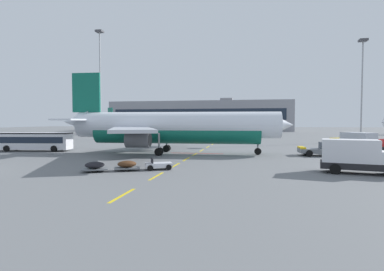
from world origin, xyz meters
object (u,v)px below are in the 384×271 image
airliner_far_center (124,125)px  apron_light_mast_near (100,73)px  ground_crew_worker (347,151)px  ground_power_truck (359,156)px  apron_shuttle_bus (33,140)px  apron_light_mast_far (362,78)px  catering_truck (354,142)px  pushback_tug (323,149)px  baggage_train (127,165)px  airliner_foreground (172,127)px

airliner_far_center → apron_light_mast_near: apron_light_mast_near is taller
ground_crew_worker → apron_light_mast_near: bearing=147.9°
airliner_far_center → apron_light_mast_near: (8.80, -35.17, 14.03)m
airliner_far_center → ground_power_truck: airliner_far_center is taller
apron_shuttle_bus → ground_crew_worker: 46.93m
apron_light_mast_near → apron_light_mast_far: apron_light_mast_near is taller
catering_truck → apron_shuttle_bus: bearing=-172.0°
apron_light_mast_far → ground_power_truck: bearing=-107.5°
pushback_tug → baggage_train: size_ratio=0.73×
ground_power_truck → apron_light_mast_near: bearing=137.7°
apron_light_mast_far → apron_light_mast_near: bearing=-177.2°
pushback_tug → ground_crew_worker: pushback_tug is taller
airliner_foreground → catering_truck: bearing=14.0°
apron_shuttle_bus → ground_power_truck: bearing=-16.7°
ground_crew_worker → apron_light_mast_near: apron_light_mast_near is taller
catering_truck → apron_light_mast_far: apron_light_mast_far is taller
apron_light_mast_near → airliner_foreground: bearing=-48.2°
ground_crew_worker → apron_light_mast_far: size_ratio=0.07×
airliner_far_center → apron_light_mast_near: bearing=-75.9°
airliner_foreground → baggage_train: size_ratio=4.14×
catering_truck → airliner_foreground: bearing=-166.0°
apron_light_mast_near → apron_light_mast_far: bearing=2.8°
ground_crew_worker → ground_power_truck: bearing=-100.8°
baggage_train → ground_crew_worker: bearing=31.9°
pushback_tug → apron_light_mast_near: apron_light_mast_near is taller
ground_power_truck → ground_crew_worker: 12.60m
apron_shuttle_bus → ground_power_truck: ground_power_truck is taller
catering_truck → ground_crew_worker: 8.70m
airliner_foreground → ground_power_truck: 25.47m
airliner_foreground → airliner_far_center: airliner_foreground is taller
airliner_far_center → ground_crew_worker: bearing=-48.2°
catering_truck → ground_power_truck: bearing=-105.3°
apron_light_mast_near → apron_shuttle_bus: bearing=-82.0°
apron_shuttle_bus → catering_truck: bearing=8.0°
apron_shuttle_bus → catering_truck: (50.12, 7.06, -0.10)m
apron_shuttle_bus → ground_crew_worker: size_ratio=6.93×
ground_power_truck → catering_truck: bearing=74.7°
pushback_tug → airliner_far_center: (-57.77, 64.61, 2.44)m
pushback_tug → apron_shuttle_bus: 44.62m
pushback_tug → catering_truck: (5.55, 5.35, 0.74)m
ground_crew_worker → apron_light_mast_far: apron_light_mast_far is taller
airliner_foreground → catering_truck: airliner_foreground is taller
ground_crew_worker → apron_light_mast_near: size_ratio=0.06×
apron_light_mast_near → baggage_train: bearing=-59.9°
catering_truck → airliner_far_center: bearing=136.9°
ground_power_truck → apron_light_mast_near: 68.00m
apron_shuttle_bus → catering_truck: catering_truck is taller
ground_crew_worker → airliner_foreground: bearing=176.8°
apron_shuttle_bus → baggage_train: apron_shuttle_bus is taller
airliner_far_center → ground_crew_worker: airliner_far_center is taller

